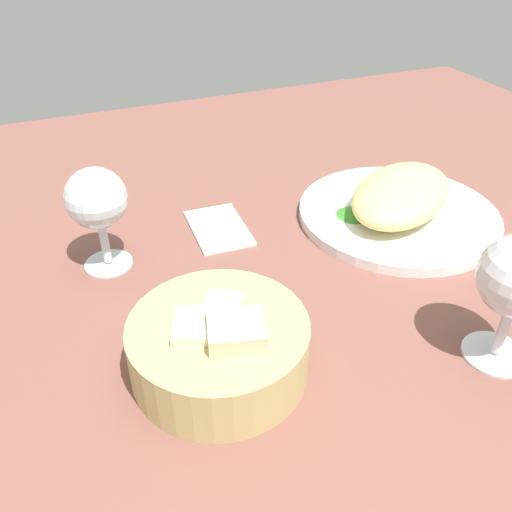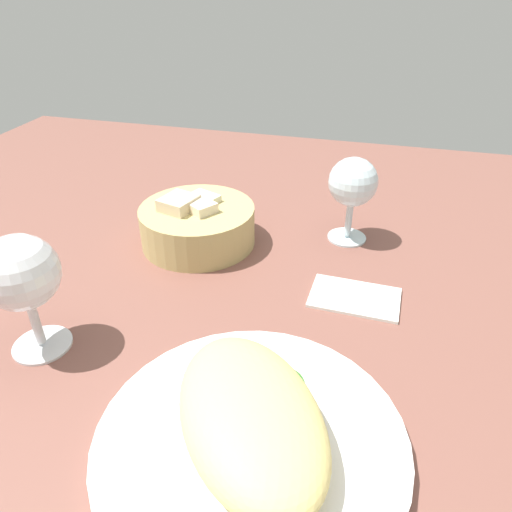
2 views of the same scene
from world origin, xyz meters
The scene contains 7 objects.
ground_plane centered at (0.00, 0.00, -1.00)cm, with size 140.00×140.00×2.00cm, color brown.
plate centered at (-14.23, -11.37, 0.70)cm, with size 27.20×27.20×1.40cm, color white.
omelette centered at (-14.23, -11.37, 3.87)cm, with size 19.45×11.51×4.93cm, color #E5D37B.
lettuce_garnish centered at (-7.86, -12.55, 2.09)cm, with size 4.83×4.83×1.38cm, color #3C8C2C.
bread_basket centered at (17.70, 5.66, 3.13)cm, with size 16.71×16.71×7.52cm.
wine_glass_near centered at (24.63, -15.73, 8.68)cm, with size 7.06×7.06×12.77cm.
folded_napkin centered at (9.58, -18.25, 0.40)cm, with size 11.00×7.00×0.80cm, color white.
Camera 1 is at (28.03, 39.51, 38.13)cm, focal length 37.21 mm.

